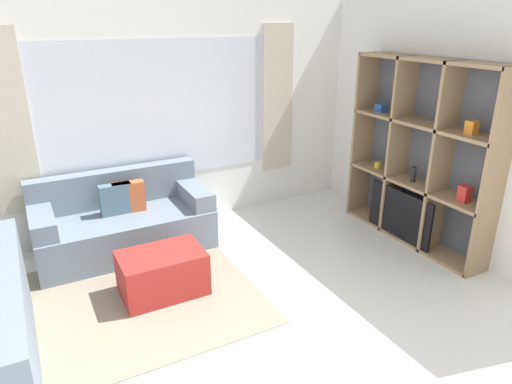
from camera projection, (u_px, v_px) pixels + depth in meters
wall_back at (159, 118)px, 5.38m from camera, size 6.35×0.11×2.70m
wall_right at (429, 123)px, 5.14m from camera, size 0.07×4.52×2.70m
area_rug at (96, 310)px, 4.11m from camera, size 2.90×1.96×0.01m
shelving_unit at (420, 158)px, 5.11m from camera, size 0.35×1.90×2.08m
couch_main at (124, 223)px, 5.09m from camera, size 1.87×0.86×0.86m
ottoman at (163, 273)px, 4.30m from camera, size 0.77×0.52×0.43m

